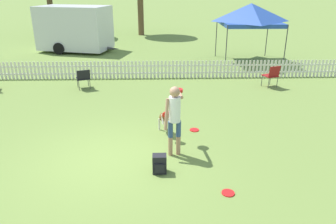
% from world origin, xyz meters
% --- Properties ---
extents(ground_plane, '(240.00, 240.00, 0.00)m').
position_xyz_m(ground_plane, '(0.00, 0.00, 0.00)').
color(ground_plane, olive).
extents(handler_person, '(0.52, 1.11, 1.76)m').
position_xyz_m(handler_person, '(1.60, 0.28, 1.12)').
color(handler_person, tan).
rests_on(handler_person, ground_plane).
extents(leaping_dog, '(0.41, 1.05, 0.86)m').
position_xyz_m(leaping_dog, '(1.38, 1.43, 0.51)').
color(leaping_dog, brown).
rests_on(leaping_dog, ground_plane).
extents(frisbee_near_handler, '(0.26, 0.26, 0.02)m').
position_xyz_m(frisbee_near_handler, '(2.24, 1.63, 0.01)').
color(frisbee_near_handler, red).
rests_on(frisbee_near_handler, ground_plane).
extents(frisbee_near_dog, '(0.26, 0.26, 0.02)m').
position_xyz_m(frisbee_near_dog, '(2.61, -1.42, 0.01)').
color(frisbee_near_dog, red).
rests_on(frisbee_near_dog, ground_plane).
extents(backpack_on_grass, '(0.31, 0.26, 0.43)m').
position_xyz_m(backpack_on_grass, '(1.22, -0.58, 0.21)').
color(backpack_on_grass, black).
rests_on(backpack_on_grass, ground_plane).
extents(picket_fence, '(21.24, 0.04, 0.77)m').
position_xyz_m(picket_fence, '(0.00, 7.20, 0.39)').
color(picket_fence, silver).
rests_on(picket_fence, ground_plane).
extents(folding_chair_blue_left, '(0.66, 0.67, 0.91)m').
position_xyz_m(folding_chair_blue_left, '(5.79, 5.67, 0.54)').
color(folding_chair_blue_left, '#333338').
rests_on(folding_chair_blue_left, ground_plane).
extents(folding_chair_center, '(0.66, 0.67, 0.80)m').
position_xyz_m(folding_chair_center, '(-1.75, 5.72, 0.48)').
color(folding_chair_center, '#333338').
rests_on(folding_chair_center, ground_plane).
extents(canopy_tent_main, '(2.94, 2.94, 3.00)m').
position_xyz_m(canopy_tent_main, '(5.99, 10.28, 2.45)').
color(canopy_tent_main, '#333338').
rests_on(canopy_tent_main, ground_plane).
extents(equipment_trailer, '(5.06, 3.31, 2.68)m').
position_xyz_m(equipment_trailer, '(-3.80, 13.51, 1.41)').
color(equipment_trailer, silver).
rests_on(equipment_trailer, ground_plane).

